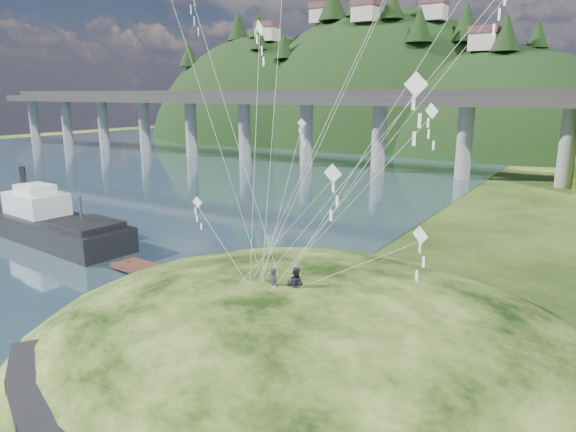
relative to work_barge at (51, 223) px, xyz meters
The scene contains 8 objects.
ground 27.81m from the work_barge, 19.79° to the right, with size 320.00×320.00×0.00m, color black.
water 50.33m from the work_barge, 155.82° to the left, with size 240.00×240.00×0.00m, color #314D5B.
grass_hill 35.06m from the work_barge, 12.23° to the right, with size 36.00×32.00×13.00m.
bridge 61.19m from the work_barge, 90.33° to the left, with size 160.00×11.00×15.00m.
far_ridge 114.49m from the work_barge, 98.81° to the left, with size 153.00×70.00×94.50m.
work_barge is the anchor object (origin of this frame).
wooden_dock 19.84m from the work_barge, ahead, with size 14.57×3.43×1.03m.
kite_flyers 34.93m from the work_barge, 14.56° to the right, with size 1.83×1.12×1.89m.
Camera 1 is at (20.28, -19.81, 14.30)m, focal length 32.00 mm.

